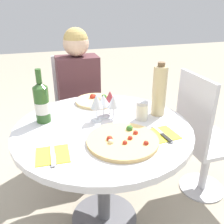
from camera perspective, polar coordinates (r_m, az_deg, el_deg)
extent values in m
plane|color=#9E937F|center=(1.84, -1.75, -23.17)|extent=(12.00, 12.00, 0.00)
cylinder|color=slate|center=(1.83, -1.76, -22.92)|extent=(0.43, 0.43, 0.02)
cylinder|color=slate|center=(1.60, -1.92, -14.75)|extent=(0.08, 0.08, 0.65)
cylinder|color=silver|center=(1.40, -2.11, -3.90)|extent=(0.99, 0.99, 0.04)
cylinder|color=silver|center=(2.38, -6.72, -10.29)|extent=(0.34, 0.34, 0.01)
cylinder|color=silver|center=(2.27, -6.96, -6.30)|extent=(0.06, 0.06, 0.40)
cube|color=silver|center=(2.17, -7.24, -1.45)|extent=(0.37, 0.37, 0.03)
cube|color=silver|center=(2.23, -8.42, 6.54)|extent=(0.37, 0.02, 0.50)
cube|color=#512D33|center=(2.13, -6.17, -8.07)|extent=(0.28, 0.32, 0.43)
cube|color=#512D33|center=(2.07, -7.64, 5.41)|extent=(0.33, 0.20, 0.52)
sphere|color=#DBB293|center=(1.98, -8.24, 15.26)|extent=(0.20, 0.20, 0.20)
sphere|color=tan|center=(1.98, -8.29, 15.97)|extent=(0.19, 0.19, 0.19)
cylinder|color=silver|center=(2.16, 19.72, -15.87)|extent=(0.34, 0.34, 0.01)
cylinder|color=silver|center=(2.05, 20.49, -11.73)|extent=(0.06, 0.06, 0.40)
cube|color=silver|center=(1.93, 21.42, -6.59)|extent=(0.37, 0.37, 0.03)
cube|color=silver|center=(1.72, 18.15, -0.12)|extent=(0.02, 0.37, 0.50)
cylinder|color=#DBB26B|center=(1.24, 2.44, -6.57)|extent=(0.36, 0.36, 0.02)
sphere|color=#B22D1E|center=(1.28, 5.41, -4.75)|extent=(0.03, 0.03, 0.03)
sphere|color=#B22D1E|center=(1.24, 4.17, -5.95)|extent=(0.03, 0.03, 0.03)
sphere|color=#336B28|center=(1.32, 4.03, -3.78)|extent=(0.04, 0.04, 0.04)
sphere|color=beige|center=(1.20, -0.30, -6.83)|extent=(0.03, 0.03, 0.03)
sphere|color=#B22D1E|center=(1.22, -0.55, -6.12)|extent=(0.03, 0.03, 0.03)
sphere|color=#B22D1E|center=(1.20, 7.79, -7.06)|extent=(0.03, 0.03, 0.03)
sphere|color=#B22D1E|center=(1.20, 2.97, -7.02)|extent=(0.02, 0.02, 0.02)
cylinder|color=#E5C17F|center=(1.71, -3.84, 2.52)|extent=(0.27, 0.27, 0.02)
sphere|color=beige|center=(1.70, -2.94, 3.12)|extent=(0.04, 0.04, 0.04)
sphere|color=#B22D1E|center=(1.74, -4.12, 3.55)|extent=(0.03, 0.03, 0.03)
sphere|color=#B22D1E|center=(1.74, -4.44, 3.51)|extent=(0.04, 0.04, 0.04)
sphere|color=#336B28|center=(1.73, -1.84, 3.50)|extent=(0.04, 0.04, 0.04)
sphere|color=#336B28|center=(1.73, -2.84, 3.39)|extent=(0.02, 0.02, 0.02)
cylinder|color=#2D5623|center=(1.46, -15.70, 1.62)|extent=(0.08, 0.08, 0.21)
cone|color=#2D5623|center=(1.42, -16.24, 6.01)|extent=(0.08, 0.08, 0.03)
cylinder|color=#2D5623|center=(1.41, -16.47, 7.90)|extent=(0.03, 0.03, 0.08)
cylinder|color=silver|center=(1.47, -15.62, 1.03)|extent=(0.08, 0.08, 0.07)
cylinder|color=tan|center=(1.51, 10.74, 4.70)|extent=(0.08, 0.08, 0.30)
cylinder|color=brown|center=(1.46, 11.24, 10.63)|extent=(0.04, 0.04, 0.02)
cylinder|color=silver|center=(1.46, 6.83, 0.02)|extent=(0.07, 0.07, 0.09)
cylinder|color=#B2B2B7|center=(1.44, 6.94, 2.03)|extent=(0.07, 0.07, 0.02)
cylinder|color=silver|center=(1.46, -3.45, -1.93)|extent=(0.06, 0.06, 0.00)
cylinder|color=silver|center=(1.44, -3.49, -0.49)|extent=(0.01, 0.01, 0.08)
cone|color=silver|center=(1.41, -3.57, 2.49)|extent=(0.07, 0.07, 0.08)
cylinder|color=silver|center=(1.48, 0.32, -1.43)|extent=(0.06, 0.06, 0.00)
cylinder|color=silver|center=(1.47, 0.32, -0.16)|extent=(0.01, 0.01, 0.07)
cone|color=silver|center=(1.44, 0.33, 2.42)|extent=(0.07, 0.07, 0.07)
cylinder|color=silver|center=(1.54, -0.46, -0.33)|extent=(0.06, 0.06, 0.00)
cylinder|color=silver|center=(1.53, -0.47, 0.90)|extent=(0.01, 0.01, 0.07)
cone|color=#9E383D|center=(1.50, -0.48, 3.44)|extent=(0.08, 0.08, 0.08)
cylinder|color=silver|center=(1.50, -1.91, -1.11)|extent=(0.06, 0.06, 0.00)
cylinder|color=silver|center=(1.48, -1.93, 0.18)|extent=(0.01, 0.01, 0.07)
cone|color=silver|center=(1.46, -1.97, 2.72)|extent=(0.08, 0.08, 0.07)
cube|color=yellow|center=(1.18, -13.42, -9.51)|extent=(0.16, 0.16, 0.00)
cube|color=silver|center=(1.18, -13.44, -9.33)|extent=(0.03, 0.19, 0.00)
cube|color=silver|center=(1.14, -13.24, -10.52)|extent=(0.02, 0.09, 0.00)
cube|color=yellow|center=(1.34, 11.34, -5.01)|extent=(0.16, 0.16, 0.00)
cube|color=silver|center=(1.34, 11.36, -4.84)|extent=(0.04, 0.19, 0.00)
cube|color=black|center=(1.30, 12.34, -5.71)|extent=(0.03, 0.09, 0.00)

